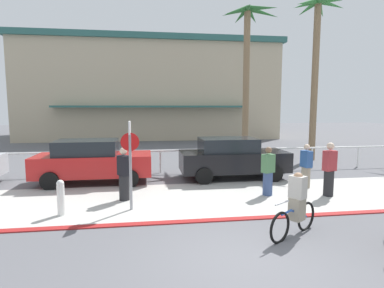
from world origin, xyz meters
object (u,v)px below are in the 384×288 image
(car_red_1, at_px, (92,161))
(cyclist_blue_1, at_px, (296,206))
(stop_sign_bike_lane, at_px, (130,153))
(pedestrian_2, at_px, (306,168))
(palm_tree_2, at_px, (316,44))
(pedestrian_1, at_px, (124,176))
(car_black_2, at_px, (232,158))
(pedestrian_3, at_px, (329,171))
(bollard_2, at_px, (61,197))
(pedestrian_0, at_px, (268,173))
(palm_tree_1, at_px, (248,48))

(car_red_1, height_order, cyclist_blue_1, car_red_1)
(stop_sign_bike_lane, distance_m, pedestrian_2, 6.49)
(palm_tree_2, height_order, pedestrian_1, palm_tree_2)
(cyclist_blue_1, bearing_deg, pedestrian_1, 140.95)
(car_black_2, bearing_deg, pedestrian_3, -51.47)
(cyclist_blue_1, relative_size, pedestrian_1, 0.92)
(bollard_2, bearing_deg, pedestrian_2, 12.78)
(stop_sign_bike_lane, relative_size, pedestrian_0, 1.55)
(car_black_2, relative_size, pedestrian_2, 2.71)
(palm_tree_2, bearing_deg, palm_tree_1, 164.44)
(palm_tree_2, distance_m, car_red_1, 13.13)
(pedestrian_3, bearing_deg, car_black_2, 128.53)
(bollard_2, relative_size, car_red_1, 0.23)
(palm_tree_1, relative_size, pedestrian_0, 5.16)
(car_black_2, bearing_deg, palm_tree_1, 66.14)
(palm_tree_2, xyz_separation_m, pedestrian_0, (-5.19, -6.56, -5.60))
(palm_tree_2, bearing_deg, stop_sign_bike_lane, -142.37)
(pedestrian_3, bearing_deg, cyclist_blue_1, -132.13)
(bollard_2, distance_m, cyclist_blue_1, 6.11)
(stop_sign_bike_lane, distance_m, car_black_2, 5.40)
(pedestrian_1, bearing_deg, cyclist_blue_1, -39.05)
(palm_tree_2, bearing_deg, bollard_2, -146.44)
(pedestrian_3, bearing_deg, palm_tree_2, 65.09)
(car_black_2, bearing_deg, car_red_1, -179.92)
(bollard_2, relative_size, pedestrian_0, 0.61)
(stop_sign_bike_lane, bearing_deg, cyclist_blue_1, -31.37)
(stop_sign_bike_lane, height_order, palm_tree_1, palm_tree_1)
(cyclist_blue_1, bearing_deg, car_red_1, 132.84)
(palm_tree_2, xyz_separation_m, car_red_1, (-11.28, -3.87, -5.49))
(palm_tree_2, relative_size, pedestrian_1, 5.14)
(palm_tree_2, xyz_separation_m, pedestrian_2, (-3.43, -5.80, -5.62))
(bollard_2, distance_m, pedestrian_0, 6.42)
(bollard_2, height_order, palm_tree_1, palm_tree_1)
(stop_sign_bike_lane, relative_size, pedestrian_3, 1.42)
(car_red_1, relative_size, pedestrian_1, 2.59)
(bollard_2, height_order, palm_tree_2, palm_tree_2)
(pedestrian_2, distance_m, pedestrian_3, 1.16)
(palm_tree_2, bearing_deg, pedestrian_1, -146.93)
(car_black_2, height_order, pedestrian_0, car_black_2)
(palm_tree_1, bearing_deg, bollard_2, -132.81)
(car_black_2, height_order, pedestrian_3, pedestrian_3)
(bollard_2, relative_size, pedestrian_1, 0.59)
(stop_sign_bike_lane, xyz_separation_m, palm_tree_2, (9.64, 7.43, 4.69))
(stop_sign_bike_lane, height_order, pedestrian_0, stop_sign_bike_lane)
(palm_tree_2, bearing_deg, car_red_1, -161.07)
(palm_tree_1, bearing_deg, pedestrian_0, -102.42)
(bollard_2, height_order, cyclist_blue_1, cyclist_blue_1)
(cyclist_blue_1, relative_size, pedestrian_2, 0.97)
(stop_sign_bike_lane, xyz_separation_m, pedestrian_3, (6.42, 0.50, -0.83))
(stop_sign_bike_lane, distance_m, pedestrian_0, 4.63)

